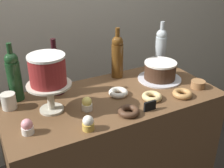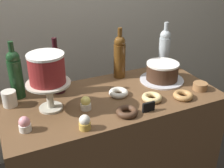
{
  "view_description": "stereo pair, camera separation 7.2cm",
  "coord_description": "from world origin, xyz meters",
  "px_view_note": "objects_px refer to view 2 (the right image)",
  "views": [
    {
      "loc": [
        -0.65,
        -1.22,
        1.69
      ],
      "look_at": [
        0.0,
        0.0,
        1.01
      ],
      "focal_mm": 44.46,
      "sensor_mm": 36.0,
      "label": 1
    },
    {
      "loc": [
        -0.59,
        -1.25,
        1.69
      ],
      "look_at": [
        0.0,
        0.0,
        1.01
      ],
      "focal_mm": 44.46,
      "sensor_mm": 36.0,
      "label": 2
    }
  ],
  "objects_px": {
    "cupcake_strawberry": "(25,124)",
    "donut_sugar": "(119,93)",
    "cake_stand_pedestal": "(49,91)",
    "chocolate_round_cake": "(162,71)",
    "wine_bottle_green": "(15,73)",
    "donut_maple": "(183,95)",
    "wine_bottle_dark_red": "(57,69)",
    "coffee_cup_ceramic": "(9,99)",
    "wine_bottle_clear": "(164,49)",
    "cupcake_vanilla": "(85,123)",
    "donut_glazed": "(152,98)",
    "donut_chocolate": "(127,112)",
    "wine_bottle_amber": "(120,56)",
    "white_layer_cake": "(47,68)",
    "price_sign_chalkboard": "(149,107)",
    "cupcake_lemon": "(86,103)",
    "cookie_stack": "(200,86)"
  },
  "relations": [
    {
      "from": "cupcake_lemon",
      "to": "wine_bottle_amber",
      "type": "bearing_deg",
      "value": 40.61
    },
    {
      "from": "wine_bottle_amber",
      "to": "cupcake_lemon",
      "type": "xyz_separation_m",
      "value": [
        -0.34,
        -0.29,
        -0.11
      ]
    },
    {
      "from": "wine_bottle_clear",
      "to": "cupcake_lemon",
      "type": "xyz_separation_m",
      "value": [
        -0.68,
        -0.29,
        -0.11
      ]
    },
    {
      "from": "donut_maple",
      "to": "donut_chocolate",
      "type": "xyz_separation_m",
      "value": [
        -0.37,
        -0.02,
        0.0
      ]
    },
    {
      "from": "wine_bottle_dark_red",
      "to": "cupcake_strawberry",
      "type": "xyz_separation_m",
      "value": [
        -0.24,
        -0.32,
        -0.11
      ]
    },
    {
      "from": "donut_sugar",
      "to": "donut_chocolate",
      "type": "bearing_deg",
      "value": -104.63
    },
    {
      "from": "cake_stand_pedestal",
      "to": "cupcake_lemon",
      "type": "height_order",
      "value": "cake_stand_pedestal"
    },
    {
      "from": "cupcake_strawberry",
      "to": "coffee_cup_ceramic",
      "type": "bearing_deg",
      "value": 97.3
    },
    {
      "from": "wine_bottle_clear",
      "to": "wine_bottle_dark_red",
      "type": "bearing_deg",
      "value": -177.31
    },
    {
      "from": "cake_stand_pedestal",
      "to": "donut_sugar",
      "type": "height_order",
      "value": "cake_stand_pedestal"
    },
    {
      "from": "wine_bottle_clear",
      "to": "wine_bottle_dark_red",
      "type": "relative_size",
      "value": 1.0
    },
    {
      "from": "cake_stand_pedestal",
      "to": "cupcake_lemon",
      "type": "relative_size",
      "value": 3.03
    },
    {
      "from": "chocolate_round_cake",
      "to": "cupcake_strawberry",
      "type": "distance_m",
      "value": 0.9
    },
    {
      "from": "wine_bottle_amber",
      "to": "cupcake_strawberry",
      "type": "height_order",
      "value": "wine_bottle_amber"
    },
    {
      "from": "cupcake_vanilla",
      "to": "cookie_stack",
      "type": "relative_size",
      "value": 0.88
    },
    {
      "from": "chocolate_round_cake",
      "to": "donut_maple",
      "type": "bearing_deg",
      "value": -95.14
    },
    {
      "from": "cupcake_strawberry",
      "to": "donut_sugar",
      "type": "bearing_deg",
      "value": 12.88
    },
    {
      "from": "white_layer_cake",
      "to": "price_sign_chalkboard",
      "type": "xyz_separation_m",
      "value": [
        0.45,
        -0.24,
        -0.2
      ]
    },
    {
      "from": "donut_glazed",
      "to": "donut_chocolate",
      "type": "distance_m",
      "value": 0.21
    },
    {
      "from": "chocolate_round_cake",
      "to": "donut_maple",
      "type": "relative_size",
      "value": 1.8
    },
    {
      "from": "cake_stand_pedestal",
      "to": "donut_glazed",
      "type": "relative_size",
      "value": 2.01
    },
    {
      "from": "wine_bottle_clear",
      "to": "cupcake_vanilla",
      "type": "xyz_separation_m",
      "value": [
        -0.75,
        -0.46,
        -0.11
      ]
    },
    {
      "from": "wine_bottle_dark_red",
      "to": "coffee_cup_ceramic",
      "type": "height_order",
      "value": "wine_bottle_dark_red"
    },
    {
      "from": "cupcake_strawberry",
      "to": "donut_glazed",
      "type": "xyz_separation_m",
      "value": [
        0.68,
        -0.0,
        -0.02
      ]
    },
    {
      "from": "cake_stand_pedestal",
      "to": "donut_maple",
      "type": "relative_size",
      "value": 2.01
    },
    {
      "from": "cake_stand_pedestal",
      "to": "chocolate_round_cake",
      "type": "height_order",
      "value": "cake_stand_pedestal"
    },
    {
      "from": "cupcake_strawberry",
      "to": "donut_sugar",
      "type": "height_order",
      "value": "cupcake_strawberry"
    },
    {
      "from": "wine_bottle_dark_red",
      "to": "donut_sugar",
      "type": "xyz_separation_m",
      "value": [
        0.3,
        -0.19,
        -0.13
      ]
    },
    {
      "from": "wine_bottle_amber",
      "to": "donut_sugar",
      "type": "distance_m",
      "value": 0.29
    },
    {
      "from": "donut_glazed",
      "to": "donut_maple",
      "type": "distance_m",
      "value": 0.18
    },
    {
      "from": "coffee_cup_ceramic",
      "to": "price_sign_chalkboard",
      "type": "bearing_deg",
      "value": -29.56
    },
    {
      "from": "wine_bottle_dark_red",
      "to": "cupcake_strawberry",
      "type": "height_order",
      "value": "wine_bottle_dark_red"
    },
    {
      "from": "chocolate_round_cake",
      "to": "donut_glazed",
      "type": "height_order",
      "value": "chocolate_round_cake"
    },
    {
      "from": "white_layer_cake",
      "to": "cupcake_strawberry",
      "type": "xyz_separation_m",
      "value": [
        -0.16,
        -0.14,
        -0.19
      ]
    },
    {
      "from": "cake_stand_pedestal",
      "to": "cupcake_vanilla",
      "type": "relative_size",
      "value": 3.03
    },
    {
      "from": "cupcake_strawberry",
      "to": "donut_chocolate",
      "type": "xyz_separation_m",
      "value": [
        0.49,
        -0.08,
        -0.02
      ]
    },
    {
      "from": "white_layer_cake",
      "to": "wine_bottle_clear",
      "type": "relative_size",
      "value": 0.56
    },
    {
      "from": "price_sign_chalkboard",
      "to": "wine_bottle_green",
      "type": "bearing_deg",
      "value": 142.58
    },
    {
      "from": "donut_chocolate",
      "to": "price_sign_chalkboard",
      "type": "height_order",
      "value": "price_sign_chalkboard"
    },
    {
      "from": "white_layer_cake",
      "to": "donut_sugar",
      "type": "height_order",
      "value": "white_layer_cake"
    },
    {
      "from": "cake_stand_pedestal",
      "to": "cupcake_strawberry",
      "type": "distance_m",
      "value": 0.22
    },
    {
      "from": "cupcake_lemon",
      "to": "white_layer_cake",
      "type": "bearing_deg",
      "value": 153.82
    },
    {
      "from": "chocolate_round_cake",
      "to": "donut_glazed",
      "type": "bearing_deg",
      "value": -135.62
    },
    {
      "from": "chocolate_round_cake",
      "to": "cupcake_vanilla",
      "type": "distance_m",
      "value": 0.69
    },
    {
      "from": "cupcake_strawberry",
      "to": "wine_bottle_dark_red",
      "type": "bearing_deg",
      "value": 52.35
    },
    {
      "from": "donut_chocolate",
      "to": "donut_glazed",
      "type": "bearing_deg",
      "value": 20.42
    },
    {
      "from": "white_layer_cake",
      "to": "wine_bottle_amber",
      "type": "bearing_deg",
      "value": 22.68
    },
    {
      "from": "donut_glazed",
      "to": "donut_sugar",
      "type": "distance_m",
      "value": 0.19
    },
    {
      "from": "wine_bottle_green",
      "to": "donut_maple",
      "type": "height_order",
      "value": "wine_bottle_green"
    },
    {
      "from": "cake_stand_pedestal",
      "to": "wine_bottle_dark_red",
      "type": "relative_size",
      "value": 0.69
    }
  ]
}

